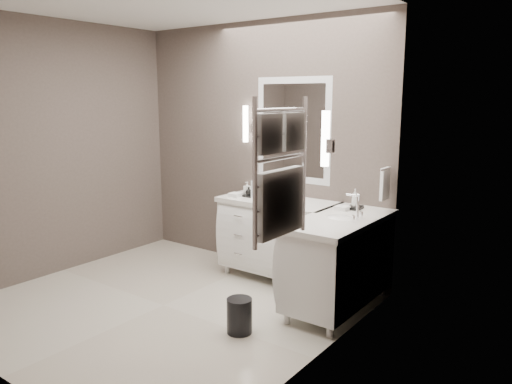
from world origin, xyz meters
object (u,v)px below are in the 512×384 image
Objects in this scene: vanity_right at (339,257)px; waste_bin at (239,316)px; towel_ladder at (280,179)px; vanity_back at (278,234)px.

waste_bin is at bearing -115.19° from vanity_right.
vanity_right is at bearing 64.81° from waste_bin.
waste_bin is at bearing 148.64° from towel_ladder.
waste_bin is (-0.43, -0.90, -0.34)m from vanity_right.
vanity_right is 1.60m from towel_ladder.
vanity_right is 1.05m from waste_bin.
waste_bin is (-0.65, 0.40, -1.25)m from towel_ladder.
towel_ladder is at bearing -31.36° from waste_bin.
vanity_back is at bearing 124.10° from towel_ladder.
vanity_back is 2.16m from towel_ladder.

